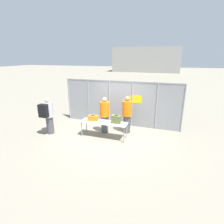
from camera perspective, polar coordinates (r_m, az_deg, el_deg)
The scene contains 10 objects.
ground_plane at distance 8.21m, azimuth -0.55°, elevation -8.03°, with size 120.00×120.00×0.00m, color gray.
fence_section at distance 9.25m, azimuth 2.78°, elevation 3.09°, with size 6.29×0.07×2.39m.
inspection_table at distance 7.93m, azimuth -2.69°, elevation -3.66°, with size 2.14×0.61×0.74m.
suitcase_orange at distance 8.11m, azimuth -6.22°, elevation -1.97°, with size 0.49×0.33×0.25m.
suitcase_olive at distance 7.70m, azimuth 1.40°, elevation -2.42°, with size 0.42×0.24×0.38m.
traveler_hooded at distance 8.70m, azimuth -20.20°, elevation -0.74°, with size 0.44×0.68×1.78m.
security_worker_near at distance 8.36m, azimuth -2.42°, elevation -0.84°, with size 0.44×0.44×1.77m.
security_worker_far at distance 8.37m, azimuth 4.91°, elevation -0.68°, with size 0.45×0.45×1.82m.
utility_trailer at distance 11.76m, azimuth 8.61°, elevation 1.70°, with size 3.71×2.00×0.63m.
distant_hangar at distance 46.69m, azimuth 11.40°, elevation 16.43°, with size 15.82×8.33×5.79m.
Camera 1 is at (2.44, -6.99, 3.55)m, focal length 28.00 mm.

